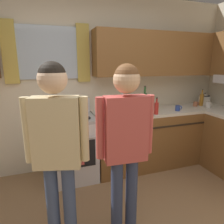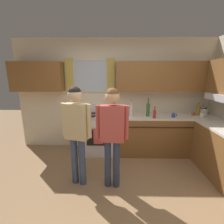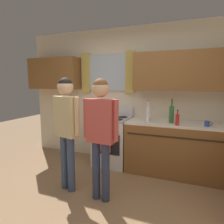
{
  "view_description": "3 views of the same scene",
  "coord_description": "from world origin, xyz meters",
  "views": [
    {
      "loc": [
        -0.62,
        -1.11,
        1.61
      ],
      "look_at": [
        0.09,
        0.97,
        1.07
      ],
      "focal_mm": 31.81,
      "sensor_mm": 36.0,
      "label": 1
    },
    {
      "loc": [
        0.04,
        -1.91,
        1.79
      ],
      "look_at": [
        -0.02,
        0.93,
        1.12
      ],
      "focal_mm": 25.22,
      "sensor_mm": 36.0,
      "label": 2
    },
    {
      "loc": [
        1.09,
        -1.96,
        1.55
      ],
      "look_at": [
        0.05,
        0.61,
        1.16
      ],
      "focal_mm": 32.67,
      "sensor_mm": 36.0,
      "label": 3
    }
  ],
  "objects": [
    {
      "name": "mug_cobalt_blue",
      "position": [
        1.29,
        1.38,
        0.94
      ],
      "size": [
        0.11,
        0.07,
        0.08
      ],
      "color": "#2D479E",
      "rests_on": "kitchen_counter_run"
    },
    {
      "name": "back_wall_unit",
      "position": [
        0.06,
        1.82,
        1.47
      ],
      "size": [
        4.6,
        0.42,
        2.6
      ],
      "color": "beige",
      "rests_on": "ground"
    },
    {
      "name": "ground_plane",
      "position": [
        0.0,
        0.0,
        0.0
      ],
      "size": [
        12.0,
        12.0,
        0.0
      ],
      "primitive_type": "plane",
      "color": "#93704C"
    },
    {
      "name": "bottle_wine_green",
      "position": [
        0.76,
        1.46,
        1.05
      ],
      "size": [
        0.08,
        0.08,
        0.39
      ],
      "color": "#2D6633",
      "rests_on": "kitchen_counter_run"
    },
    {
      "name": "kitchen_counter_run",
      "position": [
        1.45,
        1.23,
        0.45
      ],
      "size": [
        2.28,
        1.82,
        0.9
      ],
      "color": "brown",
      "rests_on": "ground"
    },
    {
      "name": "bottle_sauce_red",
      "position": [
        0.87,
        1.3,
        0.99
      ],
      "size": [
        0.06,
        0.06,
        0.25
      ],
      "color": "red",
      "rests_on": "kitchen_counter_run"
    },
    {
      "name": "adult_in_plaid",
      "position": [
        -0.0,
        0.35,
        1.01
      ],
      "size": [
        0.5,
        0.22,
        1.61
      ],
      "color": "#2D3856",
      "rests_on": "ground"
    },
    {
      "name": "stove_oven",
      "position": [
        -0.31,
        1.54,
        0.47
      ],
      "size": [
        0.63,
        0.67,
        1.1
      ],
      "color": "silver",
      "rests_on": "ground"
    },
    {
      "name": "adult_left",
      "position": [
        -0.56,
        0.41,
        1.02
      ],
      "size": [
        0.49,
        0.25,
        1.63
      ],
      "color": "#38476B",
      "rests_on": "ground"
    },
    {
      "name": "bottle_tall_clear",
      "position": [
        0.38,
        1.41,
        1.04
      ],
      "size": [
        0.07,
        0.07,
        0.37
      ],
      "color": "silver",
      "rests_on": "kitchen_counter_run"
    }
  ]
}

